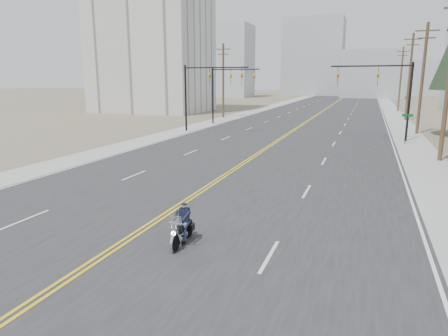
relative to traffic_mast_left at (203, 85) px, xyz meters
name	(u,v)px	position (x,y,z in m)	size (l,w,h in m)	color
ground_plane	(51,291)	(8.98, -32.00, -4.94)	(400.00, 400.00, 0.00)	#776D56
road	(326,109)	(8.98, 38.00, -4.93)	(20.00, 200.00, 0.01)	#303033
sidewalk_left	(266,108)	(-2.52, 38.00, -4.93)	(3.00, 200.00, 0.01)	#A5A5A0
sidewalk_right	(392,111)	(20.48, 38.00, -4.93)	(3.00, 200.00, 0.01)	#A5A5A0
traffic_mast_left	(203,85)	(0.00, 0.00, 0.00)	(7.10, 0.26, 7.00)	black
traffic_mast_right	(386,86)	(17.95, 0.00, 0.00)	(7.10, 0.26, 7.00)	black
traffic_mast_far	(225,85)	(-0.33, 8.00, -0.06)	(6.10, 0.26, 7.00)	black
street_sign	(407,124)	(19.78, -2.00, -3.13)	(0.90, 0.06, 2.62)	black
utility_pole_c	(423,77)	(21.48, 6.00, 0.79)	(2.20, 0.30, 11.00)	brown
utility_pole_d	(410,76)	(21.48, 21.00, 1.05)	(2.20, 0.30, 11.50)	brown
utility_pole_e	(401,78)	(21.48, 38.00, 0.79)	(2.20, 0.30, 11.00)	brown
utility_pole_left	(223,80)	(-3.52, 16.00, 0.54)	(2.20, 0.30, 10.50)	brown
apartment_block	(151,22)	(-19.02, 23.00, 10.06)	(18.00, 14.00, 30.00)	silver
haze_bldg_a	(229,61)	(-26.02, 83.00, 6.06)	(14.00, 12.00, 22.00)	#B7BCC6
haze_bldg_b	(373,74)	(16.98, 93.00, 2.06)	(18.00, 14.00, 14.00)	#ADB2B7
haze_bldg_d	(313,58)	(-3.02, 108.00, 8.06)	(20.00, 15.00, 26.00)	#ADB2B7
haze_bldg_e	(424,78)	(33.98, 118.00, 1.06)	(14.00, 14.00, 12.00)	#B7BCC6
haze_bldg_f	(203,72)	(-41.02, 98.00, 3.06)	(12.00, 12.00, 16.00)	#ADB2B7
motorcyclist	(182,225)	(10.92, -27.99, -4.23)	(0.77, 1.80, 1.41)	black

